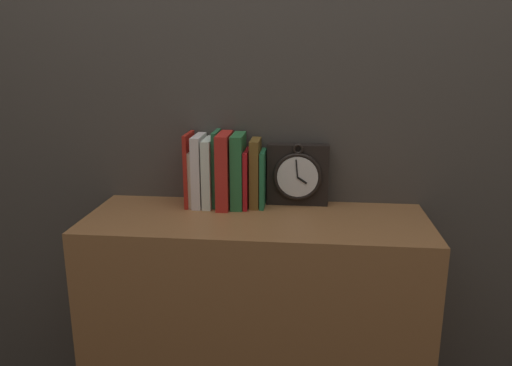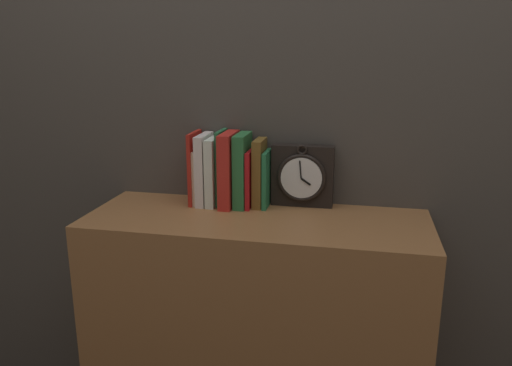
# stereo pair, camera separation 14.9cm
# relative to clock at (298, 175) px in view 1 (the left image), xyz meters

# --- Properties ---
(wall_back) EXTENTS (6.00, 0.05, 2.60)m
(wall_back) POSITION_rel_clock_xyz_m (-0.12, 0.06, 0.36)
(wall_back) COLOR #47423D
(wall_back) RESTS_ON ground_plane
(bookshelf) EXTENTS (1.05, 0.38, 0.84)m
(bookshelf) POSITION_rel_clock_xyz_m (-0.12, -0.15, -0.52)
(bookshelf) COLOR #936038
(bookshelf) RESTS_ON ground_plane
(clock) EXTENTS (0.20, 0.06, 0.21)m
(clock) POSITION_rel_clock_xyz_m (0.00, 0.00, 0.00)
(clock) COLOR black
(clock) RESTS_ON bookshelf
(book_slot0_red) EXTENTS (0.01, 0.13, 0.24)m
(book_slot0_red) POSITION_rel_clock_xyz_m (-0.35, -0.03, 0.02)
(book_slot0_red) COLOR #B12218
(book_slot0_red) RESTS_ON bookshelf
(book_slot1_cream) EXTENTS (0.01, 0.12, 0.18)m
(book_slot1_cream) POSITION_rel_clock_xyz_m (-0.34, -0.03, -0.01)
(book_slot1_cream) COLOR beige
(book_slot1_cream) RESTS_ON bookshelf
(book_slot2_white) EXTENTS (0.03, 0.13, 0.23)m
(book_slot2_white) POSITION_rel_clock_xyz_m (-0.32, -0.04, 0.02)
(book_slot2_white) COLOR silver
(book_slot2_white) RESTS_ON bookshelf
(book_slot3_white) EXTENTS (0.03, 0.13, 0.22)m
(book_slot3_white) POSITION_rel_clock_xyz_m (-0.29, -0.04, 0.01)
(book_slot3_white) COLOR silver
(book_slot3_white) RESTS_ON bookshelf
(book_slot4_green) EXTENTS (0.01, 0.11, 0.24)m
(book_slot4_green) POSITION_rel_clock_xyz_m (-0.26, -0.03, 0.02)
(book_slot4_green) COLOR #25683F
(book_slot4_green) RESTS_ON bookshelf
(book_slot5_red) EXTENTS (0.04, 0.15, 0.24)m
(book_slot5_red) POSITION_rel_clock_xyz_m (-0.23, -0.04, 0.02)
(book_slot5_red) COLOR red
(book_slot5_red) RESTS_ON bookshelf
(book_slot6_green) EXTENTS (0.04, 0.13, 0.24)m
(book_slot6_green) POSITION_rel_clock_xyz_m (-0.19, -0.04, 0.02)
(book_slot6_green) COLOR #2A6E3B
(book_slot6_green) RESTS_ON bookshelf
(book_slot7_red) EXTENTS (0.01, 0.13, 0.19)m
(book_slot7_red) POSITION_rel_clock_xyz_m (-0.16, -0.03, -0.01)
(book_slot7_red) COLOR red
(book_slot7_red) RESTS_ON bookshelf
(book_slot8_brown) EXTENTS (0.03, 0.11, 0.22)m
(book_slot8_brown) POSITION_rel_clock_xyz_m (-0.14, -0.03, 0.01)
(book_slot8_brown) COLOR brown
(book_slot8_brown) RESTS_ON bookshelf
(book_slot9_green) EXTENTS (0.01, 0.11, 0.18)m
(book_slot9_green) POSITION_rel_clock_xyz_m (-0.11, -0.03, -0.01)
(book_slot9_green) COLOR #247144
(book_slot9_green) RESTS_ON bookshelf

